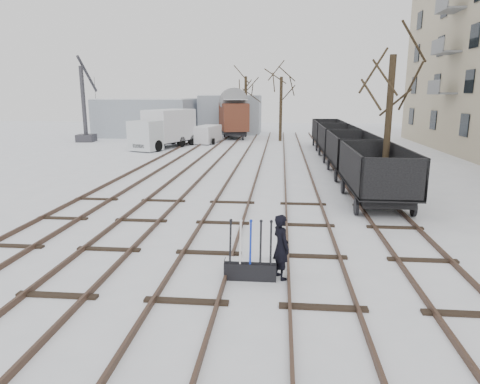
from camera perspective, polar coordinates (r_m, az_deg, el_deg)
The scene contains 17 objects.
ground at distance 12.56m, azimuth -4.19°, elevation -8.21°, with size 120.00×120.00×0.00m, color white.
tracks at distance 25.69m, azimuth 0.88°, elevation 2.91°, with size 13.90×52.00×0.16m.
shed_left at distance 49.93m, azimuth -12.22°, elevation 9.74°, with size 10.00×8.00×4.10m.
shed_right at distance 51.95m, azimuth -1.21°, elevation 10.36°, with size 7.00×6.00×4.50m.
ground_frame at distance 10.85m, azimuth 1.40°, elevation -10.04°, with size 1.30×0.43×1.49m.
worker at distance 10.73m, azimuth 5.49°, elevation -7.27°, with size 0.60×0.40×1.66m, color black.
freight_wagon_a at distance 18.78m, azimuth 17.61°, elevation 1.18°, with size 2.32×5.79×2.37m.
freight_wagon_b at distance 24.98m, azimuth 14.62°, elevation 4.14°, with size 2.32×5.79×2.37m.
freight_wagon_c at distance 31.26m, azimuth 12.82°, elevation 5.92°, with size 2.32×5.79×2.37m.
freight_wagon_d at distance 37.58m, azimuth 11.62°, elevation 7.09°, with size 2.32×5.79×2.37m.
box_van_wagon at distance 45.24m, azimuth -0.89°, elevation 10.13°, with size 3.98×5.81×4.04m.
lorry at distance 37.69m, azimuth -10.05°, elevation 8.34°, with size 3.95×7.48×3.25m.
panel_van at distance 40.92m, azimuth -4.38°, elevation 7.70°, with size 2.30×4.00×1.66m.
crane at distance 44.87m, azimuth -19.87°, elevation 9.07°, with size 1.74×4.76×8.10m.
tree_near at distance 20.55m, azimuth 19.12°, elevation 8.25°, with size 0.30×0.30×6.21m, color black.
tree_far_left at distance 48.09m, azimuth 0.77°, elevation 11.33°, with size 0.30×0.30×6.46m, color black.
tree_far_right at distance 42.91m, azimuth 5.46°, elevation 10.92°, with size 0.30×0.30×6.21m, color black.
Camera 1 is at (2.02, -11.55, 4.51)m, focal length 32.00 mm.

